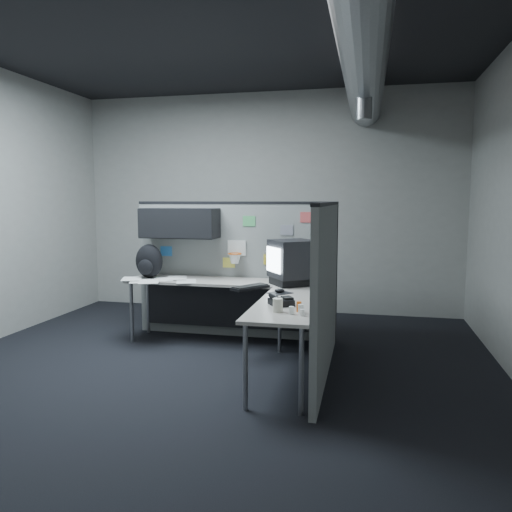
% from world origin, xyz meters
% --- Properties ---
extents(room, '(5.62, 5.62, 3.22)m').
position_xyz_m(room, '(0.56, 0.00, 2.10)').
color(room, black).
rests_on(room, ground).
extents(partition_back, '(2.44, 0.42, 1.63)m').
position_xyz_m(partition_back, '(-0.25, 1.23, 1.00)').
color(partition_back, gray).
rests_on(partition_back, ground).
extents(partition_right, '(0.07, 2.23, 1.63)m').
position_xyz_m(partition_right, '(1.10, 0.22, 0.82)').
color(partition_right, gray).
rests_on(partition_right, ground).
extents(desk, '(2.31, 2.11, 0.73)m').
position_xyz_m(desk, '(0.15, 0.70, 0.61)').
color(desk, '#A9A098').
rests_on(desk, ground).
extents(monitor, '(0.59, 0.59, 0.49)m').
position_xyz_m(monitor, '(0.68, 0.87, 0.98)').
color(monitor, black).
rests_on(monitor, desk).
extents(keyboard, '(0.37, 0.44, 0.04)m').
position_xyz_m(keyboard, '(0.29, 0.52, 0.75)').
color(keyboard, black).
rests_on(keyboard, desk).
extents(mouse, '(0.28, 0.28, 0.05)m').
position_xyz_m(mouse, '(0.63, 0.35, 0.75)').
color(mouse, black).
rests_on(mouse, desk).
extents(phone, '(0.26, 0.27, 0.09)m').
position_xyz_m(phone, '(0.74, -0.20, 0.77)').
color(phone, black).
rests_on(phone, desk).
extents(bottles, '(0.14, 0.18, 0.08)m').
position_xyz_m(bottles, '(0.93, -0.48, 0.77)').
color(bottles, silver).
rests_on(bottles, desk).
extents(cup, '(0.08, 0.08, 0.11)m').
position_xyz_m(cup, '(0.76, -0.47, 0.79)').
color(cup, beige).
rests_on(cup, desk).
extents(papers, '(0.95, 0.70, 0.02)m').
position_xyz_m(papers, '(-0.86, 0.79, 0.74)').
color(papers, white).
rests_on(papers, desk).
extents(backpack, '(0.38, 0.36, 0.40)m').
position_xyz_m(backpack, '(-1.04, 0.95, 0.93)').
color(backpack, black).
rests_on(backpack, desk).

